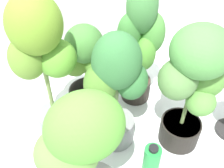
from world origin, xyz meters
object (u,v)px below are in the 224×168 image
(potted_plant_back_left, at_px, (42,59))
(potted_plant_back_center, at_px, (86,68))
(nutrient_bottle, at_px, (151,160))
(potted_plant_back_right, at_px, (141,42))
(potted_plant_front_left, at_px, (84,160))
(potted_plant_center, at_px, (116,87))
(potted_plant_front_right, at_px, (194,81))

(potted_plant_back_left, height_order, potted_plant_back_center, potted_plant_back_left)
(potted_plant_back_left, relative_size, nutrient_bottle, 4.05)
(potted_plant_back_right, bearing_deg, potted_plant_front_left, -141.93)
(potted_plant_back_center, bearing_deg, potted_plant_center, -88.23)
(potted_plant_center, height_order, nutrient_bottle, potted_plant_center)
(potted_plant_center, height_order, potted_plant_front_left, potted_plant_front_left)
(potted_plant_back_right, xyz_separation_m, nutrient_bottle, (-0.29, -0.54, -0.37))
(potted_plant_back_right, relative_size, potted_plant_front_right, 1.09)
(potted_plant_back_center, bearing_deg, potted_plant_front_left, -117.95)
(potted_plant_back_center, xyz_separation_m, potted_plant_front_right, (0.34, -0.55, 0.14))
(potted_plant_front_right, xyz_separation_m, nutrient_bottle, (-0.28, -0.08, -0.38))
(nutrient_bottle, bearing_deg, potted_plant_back_center, 94.91)
(potted_plant_front_right, bearing_deg, potted_plant_back_left, 143.49)
(potted_plant_back_left, bearing_deg, nutrient_bottle, -58.25)
(potted_plant_back_right, bearing_deg, nutrient_bottle, -118.82)
(potted_plant_back_left, xyz_separation_m, potted_plant_front_left, (-0.05, -0.53, -0.15))
(potted_plant_center, relative_size, potted_plant_front_right, 0.95)
(potted_plant_back_left, xyz_separation_m, nutrient_bottle, (0.33, -0.54, -0.47))
(potted_plant_back_right, relative_size, potted_plant_back_center, 1.36)
(potted_plant_front_left, height_order, potted_plant_front_right, potted_plant_front_right)
(potted_plant_back_left, relative_size, potted_plant_front_right, 1.16)
(potted_plant_back_left, relative_size, potted_plant_back_center, 1.44)
(potted_plant_front_left, xyz_separation_m, potted_plant_back_center, (0.33, 0.62, -0.08))
(potted_plant_center, xyz_separation_m, potted_plant_back_center, (-0.01, 0.33, -0.09))
(potted_plant_front_left, distance_m, potted_plant_back_center, 0.71)
(potted_plant_back_center, bearing_deg, potted_plant_back_left, -162.05)
(potted_plant_front_left, relative_size, nutrient_bottle, 3.39)
(potted_plant_back_right, distance_m, nutrient_bottle, 0.71)
(potted_plant_center, xyz_separation_m, potted_plant_front_left, (-0.34, -0.29, -0.01))
(potted_plant_front_left, height_order, nutrient_bottle, potted_plant_front_left)
(potted_plant_center, relative_size, nutrient_bottle, 3.33)
(potted_plant_back_right, bearing_deg, potted_plant_back_left, 179.95)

